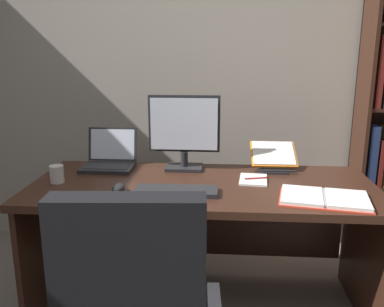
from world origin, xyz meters
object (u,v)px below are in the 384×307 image
(reading_stand_with_book, at_px, (274,156))
(coffee_mug, at_px, (57,174))
(desk, at_px, (203,211))
(notepad, at_px, (253,180))
(keyboard, at_px, (176,191))
(open_binder, at_px, (324,198))
(pen, at_px, (257,178))
(laptop, at_px, (109,159))
(computer_mouse, at_px, (118,188))
(monitor, at_px, (184,133))

(reading_stand_with_book, bearing_deg, coffee_mug, -162.36)
(desk, bearing_deg, notepad, -2.30)
(keyboard, distance_m, open_binder, 0.73)
(pen, bearing_deg, laptop, 167.29)
(desk, height_order, coffee_mug, coffee_mug)
(computer_mouse, height_order, coffee_mug, coffee_mug)
(open_binder, distance_m, pen, 0.42)
(monitor, bearing_deg, desk, -56.73)
(laptop, height_order, reading_stand_with_book, laptop)
(monitor, height_order, computer_mouse, monitor)
(desk, distance_m, notepad, 0.35)
(notepad, relative_size, coffee_mug, 2.19)
(coffee_mug, bearing_deg, notepad, 6.07)
(keyboard, relative_size, coffee_mug, 4.39)
(monitor, bearing_deg, keyboard, -90.00)
(laptop, bearing_deg, keyboard, -43.49)
(monitor, bearing_deg, reading_stand_with_book, 7.58)
(monitor, xyz_separation_m, coffee_mug, (-0.67, -0.31, -0.18))
(laptop, height_order, keyboard, laptop)
(keyboard, bearing_deg, pen, 29.47)
(desk, height_order, pen, pen)
(computer_mouse, relative_size, reading_stand_with_book, 0.35)
(desk, xyz_separation_m, coffee_mug, (-0.80, -0.13, 0.25))
(monitor, height_order, open_binder, monitor)
(reading_stand_with_book, bearing_deg, pen, -113.90)
(monitor, relative_size, laptop, 1.45)
(keyboard, xyz_separation_m, coffee_mug, (-0.67, 0.13, 0.04))
(laptop, relative_size, coffee_mug, 3.23)
(keyboard, relative_size, computer_mouse, 4.04)
(laptop, relative_size, open_binder, 0.67)
(computer_mouse, height_order, pen, computer_mouse)
(pen, bearing_deg, reading_stand_with_book, 66.10)
(open_binder, bearing_deg, coffee_mug, -176.76)
(keyboard, height_order, notepad, keyboard)
(desk, distance_m, laptop, 0.67)
(laptop, distance_m, notepad, 0.89)
(laptop, bearing_deg, coffee_mug, -123.41)
(desk, relative_size, open_binder, 4.02)
(desk, xyz_separation_m, pen, (0.30, -0.01, 0.21))
(notepad, bearing_deg, open_binder, -42.11)
(open_binder, height_order, pen, open_binder)
(monitor, relative_size, pen, 3.21)
(laptop, bearing_deg, computer_mouse, -69.51)
(pen, bearing_deg, notepad, 180.00)
(reading_stand_with_book, bearing_deg, keyboard, -136.78)
(desk, bearing_deg, reading_stand_with_book, 31.79)
(reading_stand_with_book, xyz_separation_m, pen, (-0.12, -0.27, -0.06))
(desk, relative_size, notepad, 8.91)
(laptop, bearing_deg, reading_stand_with_book, 4.08)
(laptop, xyz_separation_m, open_binder, (1.19, -0.49, -0.04))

